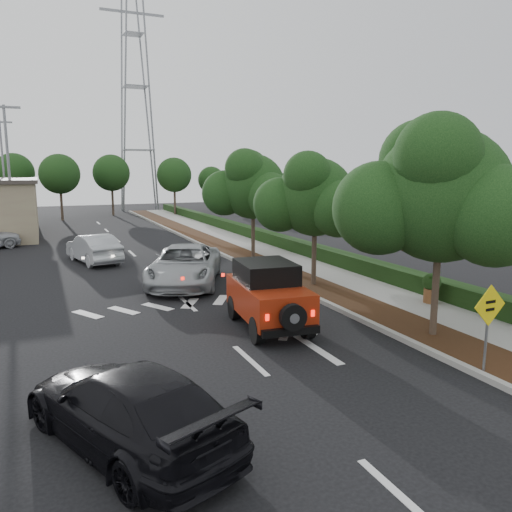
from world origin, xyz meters
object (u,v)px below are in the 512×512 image
red_jeep (267,294)px  black_suv_oncoming (128,406)px  silver_suv_ahead (185,265)px  speed_hump_sign (489,316)px

red_jeep → black_suv_oncoming: size_ratio=0.82×
red_jeep → silver_suv_ahead: 6.72m
black_suv_oncoming → speed_hump_sign: (8.34, -0.28, 0.74)m
silver_suv_ahead → black_suv_oncoming: 12.67m
silver_suv_ahead → black_suv_oncoming: size_ratio=1.18×
red_jeep → silver_suv_ahead: bearing=102.6°
red_jeep → speed_hump_sign: 6.41m
silver_suv_ahead → speed_hump_sign: speed_hump_sign is taller
black_suv_oncoming → speed_hump_sign: speed_hump_sign is taller
red_jeep → speed_hump_sign: bearing=-53.9°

